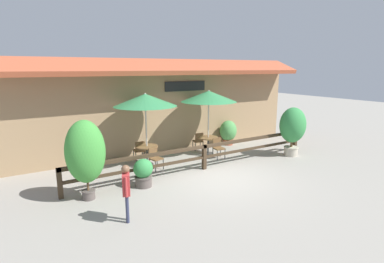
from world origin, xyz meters
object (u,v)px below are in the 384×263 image
patio_umbrella_near (145,100)px  chair_middle_streetside (218,147)px  dining_table_middle (208,140)px  potted_plant_broad_leaf (228,132)px  chair_near_wallside (139,150)px  potted_plant_small_flowering (293,127)px  chair_middle_wallside (198,140)px  chair_near_streetside (155,157)px  patio_umbrella_middle (209,96)px  potted_plant_entrance_palm (143,172)px  pedestrian (126,186)px  dining_table_near (147,150)px  potted_plant_corner_fern (85,153)px

patio_umbrella_near → chair_middle_streetside: patio_umbrella_near is taller
dining_table_middle → potted_plant_broad_leaf: size_ratio=0.72×
chair_near_wallside → potted_plant_small_flowering: (6.04, -2.77, 0.82)m
chair_middle_streetside → chair_middle_wallside: (-0.09, 1.46, 0.00)m
chair_middle_wallside → chair_near_wallside: bearing=14.7°
dining_table_middle → chair_near_streetside: bearing=-166.9°
patio_umbrella_near → patio_umbrella_middle: size_ratio=1.00×
chair_middle_streetside → patio_umbrella_near: bearing=172.6°
patio_umbrella_near → potted_plant_entrance_palm: 3.11m
chair_near_wallside → chair_middle_streetside: (3.07, -1.36, 0.00)m
chair_middle_streetside → potted_plant_small_flowering: potted_plant_small_flowering is taller
potted_plant_entrance_palm → patio_umbrella_middle: bearing=27.4°
potted_plant_entrance_palm → potted_plant_broad_leaf: bearing=26.7°
patio_umbrella_middle → potted_plant_small_flowering: bearing=-35.5°
chair_near_wallside → patio_umbrella_middle: 3.77m
chair_near_streetside → potted_plant_small_flowering: 6.15m
potted_plant_broad_leaf → pedestrian: pedestrian is taller
dining_table_near → pedestrian: size_ratio=0.60×
patio_umbrella_middle → chair_middle_streetside: (0.03, -0.73, -2.13)m
potted_plant_broad_leaf → pedestrian: size_ratio=0.83×
dining_table_near → patio_umbrella_near: bearing=0.0°
dining_table_middle → pedestrian: size_ratio=0.60×
chair_near_wallside → potted_plant_broad_leaf: (4.84, 0.21, 0.19)m
potted_plant_small_flowering → potted_plant_entrance_palm: size_ratio=2.30×
patio_umbrella_near → chair_near_streetside: bearing=-85.1°
patio_umbrella_near → patio_umbrella_middle: 2.98m
potted_plant_entrance_palm → pedestrian: size_ratio=0.62×
patio_umbrella_near → potted_plant_small_flowering: bearing=-19.5°
dining_table_near → potted_plant_entrance_palm: potted_plant_entrance_palm is taller
patio_umbrella_near → chair_middle_wallside: size_ratio=3.37×
potted_plant_corner_fern → potted_plant_small_flowering: bearing=-0.1°
patio_umbrella_near → pedestrian: size_ratio=1.92×
patio_umbrella_near → potted_plant_corner_fern: (-2.76, -2.10, -1.17)m
patio_umbrella_near → potted_plant_small_flowering: 6.47m
potted_plant_broad_leaf → potted_plant_entrance_palm: bearing=-153.3°
patio_umbrella_middle → potted_plant_broad_leaf: size_ratio=2.32×
potted_plant_entrance_palm → dining_table_near: bearing=64.0°
dining_table_near → potted_plant_corner_fern: size_ratio=0.38×
chair_middle_streetside → potted_plant_entrance_palm: bearing=-155.8°
dining_table_middle → potted_plant_corner_fern: 6.18m
dining_table_near → chair_middle_wallside: bearing=14.5°
dining_table_near → dining_table_middle: bearing=0.5°
chair_near_wallside → dining_table_near: bearing=102.2°
patio_umbrella_near → chair_near_streetside: 2.23m
patio_umbrella_near → dining_table_near: patio_umbrella_near is taller
chair_near_wallside → chair_middle_streetside: same height
chair_near_streetside → potted_plant_entrance_palm: size_ratio=0.91×
dining_table_near → potted_plant_entrance_palm: 2.27m
potted_plant_small_flowering → pedestrian: size_ratio=1.44×
chair_middle_streetside → potted_plant_broad_leaf: potted_plant_broad_leaf is taller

